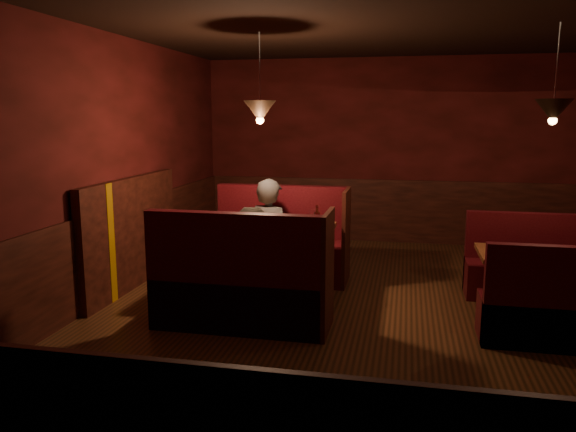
% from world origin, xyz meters
% --- Properties ---
extents(room, '(6.02, 7.02, 2.92)m').
position_xyz_m(room, '(-0.28, 0.04, 1.05)').
color(room, '#322010').
rests_on(room, ground).
extents(main_table, '(1.53, 0.93, 1.07)m').
position_xyz_m(main_table, '(-1.29, 0.24, 0.63)').
color(main_table, '#572B18').
rests_on(main_table, ground).
extents(main_bench_far, '(1.68, 0.60, 1.15)m').
position_xyz_m(main_bench_far, '(-1.28, 1.11, 0.37)').
color(main_bench_far, black).
rests_on(main_bench_far, ground).
extents(main_bench_near, '(1.68, 0.60, 1.15)m').
position_xyz_m(main_bench_near, '(-1.28, -0.63, 0.37)').
color(main_bench_near, black).
rests_on(main_bench_near, ground).
extents(second_table, '(1.19, 0.76, 0.67)m').
position_xyz_m(second_table, '(1.54, 0.24, 0.50)').
color(second_table, '#572B18').
rests_on(second_table, ground).
extents(second_bench_far, '(1.31, 0.49, 0.94)m').
position_xyz_m(second_bench_far, '(1.57, 0.94, 0.30)').
color(second_bench_far, black).
rests_on(second_bench_far, ground).
extents(second_bench_near, '(1.31, 0.49, 0.94)m').
position_xyz_m(second_bench_near, '(1.57, -0.47, 0.30)').
color(second_bench_near, black).
rests_on(second_bench_near, ground).
extents(diner_a, '(0.70, 0.59, 1.63)m').
position_xyz_m(diner_a, '(-1.36, 0.85, 0.81)').
color(diner_a, '#2F2F2F').
rests_on(diner_a, ground).
extents(diner_b, '(0.89, 0.81, 1.48)m').
position_xyz_m(diner_b, '(-1.21, -0.34, 0.74)').
color(diner_b, '#2F2B23').
rests_on(diner_b, ground).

